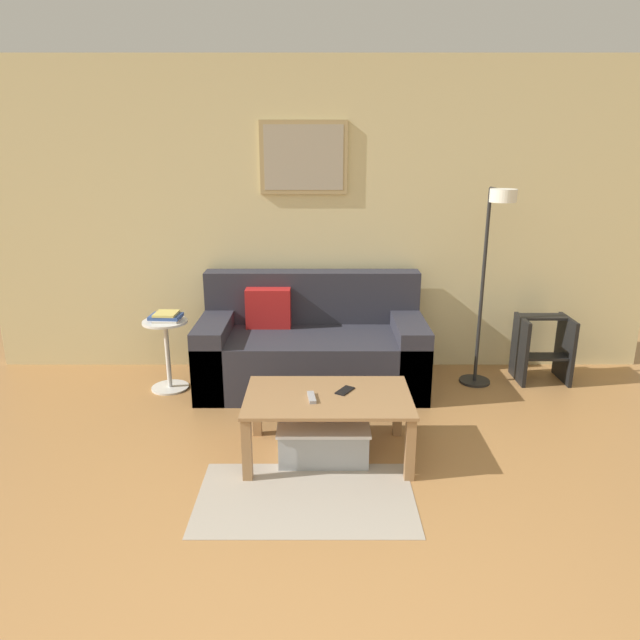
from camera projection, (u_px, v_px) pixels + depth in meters
The scene contains 11 objects.
wall_back at pixel (321, 219), 4.74m from camera, with size 5.60×0.09×2.55m.
area_rug at pixel (307, 498), 3.14m from camera, with size 1.20×0.71×0.01m, color #A39989.
couch at pixel (313, 348), 4.60m from camera, with size 1.77×0.85×0.88m.
coffee_table at pixel (329, 406), 3.49m from camera, with size 1.01×0.62×0.41m.
storage_bin at pixel (325, 438), 3.55m from camera, with size 0.56×0.41×0.24m.
floor_lamp at pixel (493, 260), 4.23m from camera, with size 0.25×0.53×1.58m.
side_table at pixel (169, 348), 4.49m from camera, with size 0.35×0.35×0.57m.
book_stack at pixel (168, 317), 4.42m from camera, with size 0.25×0.20×0.06m.
remote_control at pixel (313, 397), 3.42m from camera, with size 0.04×0.15×0.02m, color #99999E.
cell_phone at pixel (346, 391), 3.53m from camera, with size 0.07×0.14×0.01m, color black.
step_stool at pixel (544, 347), 4.67m from camera, with size 0.40×0.35×0.54m.
Camera 1 is at (0.00, -1.33, 1.85)m, focal length 32.00 mm.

